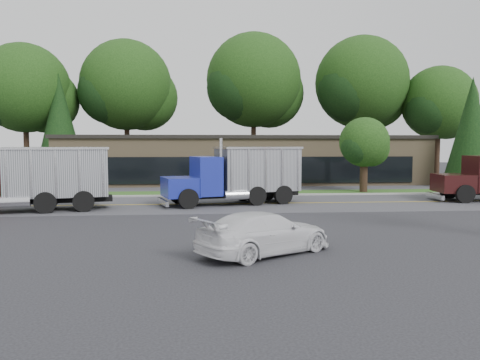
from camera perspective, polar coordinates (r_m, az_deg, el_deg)
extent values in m
plane|color=#37373D|center=(18.86, 1.28, -6.40)|extent=(140.00, 140.00, 0.00)
cube|color=#4E4E53|center=(27.71, -0.71, -2.94)|extent=(60.00, 8.00, 0.02)
cube|color=gold|center=(27.71, -0.71, -2.94)|extent=(60.00, 0.12, 0.01)
cube|color=#9E9E99|center=(31.87, -1.26, -1.98)|extent=(60.00, 0.30, 0.12)
cube|color=#385D1F|center=(33.66, -1.45, -1.64)|extent=(60.00, 3.40, 0.03)
cube|color=#4E4E53|center=(38.63, -1.89, -0.87)|extent=(60.00, 7.00, 0.02)
cube|color=#8D7756|center=(44.62, 0.27, 2.41)|extent=(32.00, 12.00, 4.00)
cylinder|color=#382619|center=(53.55, -24.55, 2.89)|extent=(0.56, 0.56, 5.01)
sphere|color=black|center=(53.85, -24.78, 10.14)|extent=(9.17, 9.17, 9.17)
sphere|color=black|center=(54.28, -22.60, 8.94)|extent=(6.88, 6.88, 6.88)
sphere|color=black|center=(53.46, -26.53, 9.20)|extent=(6.30, 6.30, 6.30)
cylinder|color=#382619|center=(53.03, -13.57, 3.34)|extent=(0.56, 0.56, 5.37)
sphere|color=black|center=(53.42, -13.72, 11.18)|extent=(9.82, 9.82, 9.82)
sphere|color=black|center=(54.25, -11.54, 9.80)|extent=(7.36, 7.36, 7.36)
sphere|color=black|center=(52.66, -15.53, 10.24)|extent=(6.75, 6.75, 6.75)
cylinder|color=#382619|center=(52.76, 1.66, 3.65)|extent=(0.56, 0.56, 5.73)
sphere|color=black|center=(53.23, 1.68, 12.05)|extent=(10.48, 10.48, 10.48)
sphere|color=black|center=(54.62, 3.60, 10.47)|extent=(7.86, 7.86, 7.86)
sphere|color=black|center=(51.98, -0.03, 11.15)|extent=(7.20, 7.20, 7.20)
cylinder|color=#382619|center=(54.48, 14.45, 3.48)|extent=(0.56, 0.56, 5.61)
sphere|color=black|center=(54.90, 14.60, 11.44)|extent=(10.25, 10.25, 10.25)
sphere|color=black|center=(56.61, 16.00, 9.89)|extent=(7.69, 7.69, 7.69)
sphere|color=black|center=(53.38, 13.28, 10.63)|extent=(7.05, 7.05, 7.05)
cylinder|color=#382619|center=(55.85, 22.90, 2.64)|extent=(0.56, 0.56, 4.34)
sphere|color=black|center=(56.02, 23.08, 8.67)|extent=(7.93, 7.93, 7.93)
sphere|color=black|center=(57.52, 23.90, 7.53)|extent=(5.95, 5.95, 5.95)
sphere|color=black|center=(54.73, 22.26, 8.02)|extent=(5.45, 5.45, 5.45)
cylinder|color=#382619|center=(50.50, -20.96, 0.65)|extent=(0.44, 0.44, 1.00)
cone|color=black|center=(50.46, -21.13, 6.72)|extent=(4.68, 4.68, 9.57)
cylinder|color=#382619|center=(42.65, 26.19, -0.14)|extent=(0.44, 0.44, 1.00)
cone|color=black|center=(42.56, 26.39, 5.83)|extent=(3.95, 3.95, 8.08)
cylinder|color=#382619|center=(35.59, 14.83, 0.15)|extent=(0.56, 0.56, 1.99)
sphere|color=black|center=(35.50, 14.92, 4.49)|extent=(3.63, 3.63, 3.63)
sphere|color=black|center=(36.16, 15.68, 3.75)|extent=(2.73, 2.73, 2.73)
sphere|color=black|center=(34.99, 14.22, 3.95)|extent=(2.50, 2.50, 2.50)
cube|color=black|center=(27.02, -24.38, -2.30)|extent=(8.54, 2.81, 0.28)
cube|color=silver|center=(26.76, -21.33, 0.85)|extent=(5.51, 3.54, 2.50)
cube|color=silver|center=(26.71, -21.41, 3.63)|extent=(5.69, 3.71, 0.12)
cylinder|color=black|center=(27.99, -20.32, -1.96)|extent=(1.15, 0.58, 1.10)
cylinder|color=black|center=(25.71, -20.60, -2.51)|extent=(1.15, 0.58, 1.10)
cube|color=black|center=(27.64, -0.47, -1.76)|extent=(7.72, 3.04, 0.28)
cube|color=#1C279A|center=(26.63, -7.29, -0.84)|extent=(2.40, 2.71, 1.10)
cube|color=#1C279A|center=(26.97, -4.17, 0.52)|extent=(1.94, 2.67, 2.20)
cube|color=black|center=(26.79, -5.38, 1.35)|extent=(0.62, 2.04, 0.90)
cube|color=silver|center=(28.01, 2.12, 1.29)|extent=(5.13, 3.65, 2.50)
cube|color=silver|center=(27.97, 2.12, 3.95)|extent=(5.31, 3.84, 0.12)
cylinder|color=black|center=(27.84, -7.48, -1.76)|extent=(1.15, 0.63, 1.10)
cylinder|color=black|center=(25.62, -6.32, -2.28)|extent=(1.15, 0.63, 1.10)
cylinder|color=black|center=(29.31, 1.85, -1.41)|extent=(1.15, 0.63, 1.10)
cylinder|color=black|center=(27.21, 3.69, -1.87)|extent=(1.15, 0.63, 1.10)
cube|color=black|center=(31.91, 24.62, -0.35)|extent=(2.33, 2.51, 1.10)
cube|color=black|center=(32.28, 26.39, 1.42)|extent=(0.28, 2.09, 0.90)
cylinder|color=black|center=(33.08, 24.11, -1.13)|extent=(1.13, 0.46, 1.10)
cylinder|color=black|center=(30.99, 25.76, -1.54)|extent=(1.13, 0.46, 1.10)
imported|color=silver|center=(15.14, 3.02, -6.45)|extent=(5.00, 4.13, 1.37)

